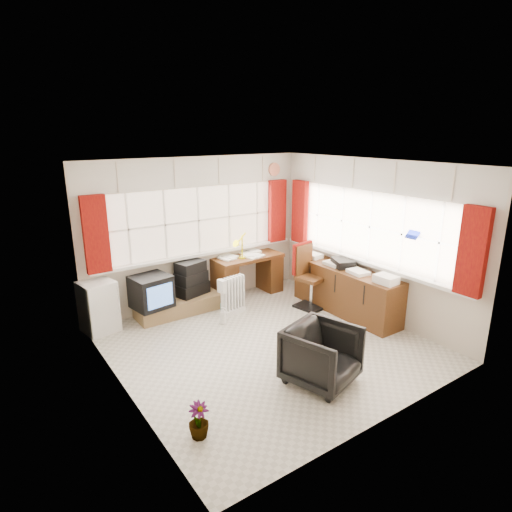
{
  "coord_description": "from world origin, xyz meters",
  "views": [
    {
      "loc": [
        -3.22,
        -4.36,
        2.9
      ],
      "look_at": [
        0.18,
        0.55,
        1.14
      ],
      "focal_mm": 30.0,
      "sensor_mm": 36.0,
      "label": 1
    }
  ],
  "objects_px": {
    "radiator": "(233,299)",
    "credenza": "(346,290)",
    "task_chair": "(307,273)",
    "mini_fridge": "(98,307)",
    "desk": "(247,273)",
    "office_chair": "(322,355)",
    "tv_bench": "(179,306)",
    "crt_tv": "(151,292)",
    "desk_lamp": "(242,241)"
  },
  "relations": [
    {
      "from": "desk_lamp",
      "to": "credenza",
      "type": "height_order",
      "value": "desk_lamp"
    },
    {
      "from": "desk_lamp",
      "to": "office_chair",
      "type": "height_order",
      "value": "desk_lamp"
    },
    {
      "from": "desk_lamp",
      "to": "credenza",
      "type": "bearing_deg",
      "value": -55.01
    },
    {
      "from": "office_chair",
      "to": "mini_fridge",
      "type": "bearing_deg",
      "value": 104.85
    },
    {
      "from": "credenza",
      "to": "radiator",
      "type": "bearing_deg",
      "value": 146.98
    },
    {
      "from": "desk_lamp",
      "to": "radiator",
      "type": "xyz_separation_m",
      "value": [
        -0.5,
        -0.49,
        -0.8
      ]
    },
    {
      "from": "office_chair",
      "to": "crt_tv",
      "type": "xyz_separation_m",
      "value": [
        -1.01,
        2.75,
        0.15
      ]
    },
    {
      "from": "desk",
      "to": "desk_lamp",
      "type": "bearing_deg",
      "value": -146.47
    },
    {
      "from": "tv_bench",
      "to": "desk_lamp",
      "type": "bearing_deg",
      "value": -1.13
    },
    {
      "from": "crt_tv",
      "to": "credenza",
      "type": "bearing_deg",
      "value": -27.82
    },
    {
      "from": "desk_lamp",
      "to": "radiator",
      "type": "distance_m",
      "value": 1.06
    },
    {
      "from": "task_chair",
      "to": "crt_tv",
      "type": "height_order",
      "value": "task_chair"
    },
    {
      "from": "desk",
      "to": "office_chair",
      "type": "xyz_separation_m",
      "value": [
        -0.86,
        -2.9,
        -0.06
      ]
    },
    {
      "from": "task_chair",
      "to": "tv_bench",
      "type": "xyz_separation_m",
      "value": [
        -1.93,
        0.94,
        -0.46
      ]
    },
    {
      "from": "desk",
      "to": "office_chair",
      "type": "distance_m",
      "value": 3.02
    },
    {
      "from": "office_chair",
      "to": "tv_bench",
      "type": "xyz_separation_m",
      "value": [
        -0.53,
        2.82,
        -0.23
      ]
    },
    {
      "from": "desk_lamp",
      "to": "task_chair",
      "type": "xyz_separation_m",
      "value": [
        0.7,
        -0.92,
        -0.47
      ]
    },
    {
      "from": "radiator",
      "to": "credenza",
      "type": "bearing_deg",
      "value": -33.02
    },
    {
      "from": "desk_lamp",
      "to": "radiator",
      "type": "relative_size",
      "value": 0.72
    },
    {
      "from": "desk",
      "to": "office_chair",
      "type": "bearing_deg",
      "value": -106.44
    },
    {
      "from": "desk_lamp",
      "to": "tv_bench",
      "type": "distance_m",
      "value": 1.54
    },
    {
      "from": "crt_tv",
      "to": "mini_fridge",
      "type": "height_order",
      "value": "mini_fridge"
    },
    {
      "from": "task_chair",
      "to": "mini_fridge",
      "type": "height_order",
      "value": "task_chair"
    },
    {
      "from": "tv_bench",
      "to": "mini_fridge",
      "type": "xyz_separation_m",
      "value": [
        -1.25,
        0.08,
        0.26
      ]
    },
    {
      "from": "tv_bench",
      "to": "mini_fridge",
      "type": "bearing_deg",
      "value": 176.34
    },
    {
      "from": "credenza",
      "to": "crt_tv",
      "type": "distance_m",
      "value": 3.12
    },
    {
      "from": "radiator",
      "to": "tv_bench",
      "type": "bearing_deg",
      "value": 144.87
    },
    {
      "from": "desk",
      "to": "crt_tv",
      "type": "distance_m",
      "value": 1.87
    },
    {
      "from": "radiator",
      "to": "mini_fridge",
      "type": "height_order",
      "value": "mini_fridge"
    },
    {
      "from": "tv_bench",
      "to": "crt_tv",
      "type": "height_order",
      "value": "crt_tv"
    },
    {
      "from": "desk",
      "to": "credenza",
      "type": "relative_size",
      "value": 0.65
    },
    {
      "from": "credenza",
      "to": "office_chair",
      "type": "bearing_deg",
      "value": -143.36
    },
    {
      "from": "credenza",
      "to": "mini_fridge",
      "type": "xyz_separation_m",
      "value": [
        -3.53,
        1.6,
        -0.0
      ]
    },
    {
      "from": "office_chair",
      "to": "radiator",
      "type": "xyz_separation_m",
      "value": [
        0.19,
        2.31,
        -0.1
      ]
    },
    {
      "from": "credenza",
      "to": "tv_bench",
      "type": "height_order",
      "value": "credenza"
    },
    {
      "from": "office_chair",
      "to": "tv_bench",
      "type": "relative_size",
      "value": 0.55
    },
    {
      "from": "office_chair",
      "to": "tv_bench",
      "type": "height_order",
      "value": "office_chair"
    },
    {
      "from": "mini_fridge",
      "to": "desk",
      "type": "bearing_deg",
      "value": 0.0
    },
    {
      "from": "credenza",
      "to": "tv_bench",
      "type": "bearing_deg",
      "value": 146.3
    },
    {
      "from": "office_chair",
      "to": "task_chair",
      "type": "bearing_deg",
      "value": 36.51
    },
    {
      "from": "desk",
      "to": "radiator",
      "type": "relative_size",
      "value": 2.05
    },
    {
      "from": "desk",
      "to": "desk_lamp",
      "type": "distance_m",
      "value": 0.67
    },
    {
      "from": "office_chair",
      "to": "radiator",
      "type": "relative_size",
      "value": 1.23
    },
    {
      "from": "desk",
      "to": "task_chair",
      "type": "relative_size",
      "value": 1.18
    },
    {
      "from": "task_chair",
      "to": "office_chair",
      "type": "xyz_separation_m",
      "value": [
        -1.4,
        -1.88,
        -0.23
      ]
    },
    {
      "from": "crt_tv",
      "to": "mini_fridge",
      "type": "xyz_separation_m",
      "value": [
        -0.77,
        0.15,
        -0.11
      ]
    },
    {
      "from": "desk_lamp",
      "to": "radiator",
      "type": "height_order",
      "value": "desk_lamp"
    },
    {
      "from": "desk",
      "to": "crt_tv",
      "type": "relative_size",
      "value": 2.07
    },
    {
      "from": "desk_lamp",
      "to": "tv_bench",
      "type": "xyz_separation_m",
      "value": [
        -1.23,
        0.02,
        -0.93
      ]
    },
    {
      "from": "credenza",
      "to": "tv_bench",
      "type": "relative_size",
      "value": 1.43
    }
  ]
}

